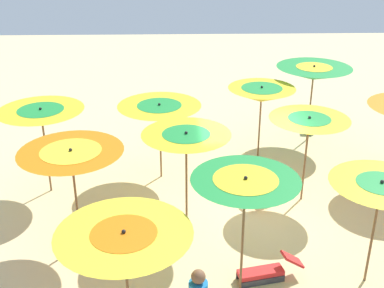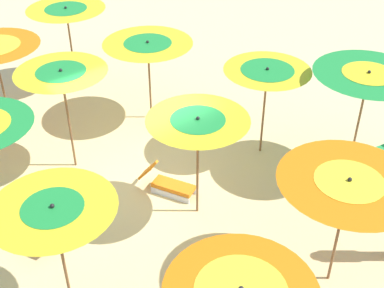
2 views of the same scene
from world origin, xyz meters
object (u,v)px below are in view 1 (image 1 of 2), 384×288
object	(u,v)px
beach_umbrella_1	(261,95)
beach_umbrella_11	(124,241)
beach_umbrella_10	(245,187)
beach_umbrella_6	(186,141)
beach_umbrella_2	(159,111)
beach_umbrella_3	(41,116)
beach_umbrella_0	(314,73)
beach_umbrella_5	(309,126)
beach_umbrella_7	(72,159)
beach_umbrella_9	(381,191)
lounger_0	(266,271)
lounger_2	(307,123)
lounger_1	(269,194)

from	to	relation	value
beach_umbrella_1	beach_umbrella_11	world-z (taller)	beach_umbrella_1
beach_umbrella_10	beach_umbrella_6	bearing A→B (deg)	25.77
beach_umbrella_2	beach_umbrella_11	bearing A→B (deg)	176.14
beach_umbrella_3	beach_umbrella_11	distance (m)	5.63
beach_umbrella_0	beach_umbrella_1	size ratio (longest dim) A/B	1.12
beach_umbrella_5	beach_umbrella_11	xyz separation A→B (m)	(-4.40, 4.00, -0.09)
beach_umbrella_7	beach_umbrella_11	distance (m)	2.91
beach_umbrella_9	beach_umbrella_0	bearing A→B (deg)	-3.75
lounger_0	beach_umbrella_0	bearing A→B (deg)	-122.31
beach_umbrella_3	beach_umbrella_0	bearing A→B (deg)	-68.19
beach_umbrella_0	beach_umbrella_10	xyz separation A→B (m)	(-6.96, 2.96, 0.05)
lounger_0	beach_umbrella_3	bearing A→B (deg)	-48.31
beach_umbrella_3	beach_umbrella_7	size ratio (longest dim) A/B	0.99
beach_umbrella_6	beach_umbrella_10	size ratio (longest dim) A/B	0.99
beach_umbrella_7	lounger_2	xyz separation A→B (m)	(6.38, -6.54, -1.93)
beach_umbrella_0	beach_umbrella_3	bearing A→B (deg)	111.81
beach_umbrella_5	beach_umbrella_11	size ratio (longest dim) A/B	1.03
lounger_0	beach_umbrella_2	bearing A→B (deg)	-75.72
beach_umbrella_6	beach_umbrella_7	size ratio (longest dim) A/B	1.04
beach_umbrella_1	lounger_0	bearing A→B (deg)	173.14
beach_umbrella_11	lounger_1	xyz separation A→B (m)	(4.31, -3.16, -1.74)
beach_umbrella_0	lounger_1	world-z (taller)	beach_umbrella_0
beach_umbrella_9	lounger_1	world-z (taller)	beach_umbrella_9
beach_umbrella_3	beach_umbrella_9	distance (m)	8.02
beach_umbrella_5	lounger_0	xyz separation A→B (m)	(-3.06, 1.41, -1.84)
beach_umbrella_7	lounger_0	distance (m)	4.52
beach_umbrella_6	lounger_1	xyz separation A→B (m)	(1.15, -2.11, -2.03)
beach_umbrella_0	beach_umbrella_11	xyz separation A→B (m)	(-8.04, 5.01, -0.29)
beach_umbrella_6	beach_umbrella_7	distance (m)	2.41
beach_umbrella_2	lounger_1	bearing A→B (deg)	-117.19
beach_umbrella_6	lounger_0	world-z (taller)	beach_umbrella_6
beach_umbrella_3	lounger_0	xyz separation A→B (m)	(-3.69, -5.09, -1.93)
beach_umbrella_9	beach_umbrella_11	size ratio (longest dim) A/B	1.03
lounger_2	beach_umbrella_2	bearing A→B (deg)	-47.22
beach_umbrella_11	lounger_0	bearing A→B (deg)	-62.51
beach_umbrella_7	lounger_2	distance (m)	9.34
beach_umbrella_1	beach_umbrella_5	size ratio (longest dim) A/B	0.97
lounger_1	lounger_2	world-z (taller)	lounger_1
beach_umbrella_7	beach_umbrella_5	bearing A→B (deg)	-71.13
beach_umbrella_0	beach_umbrella_7	size ratio (longest dim) A/B	1.05
beach_umbrella_5	lounger_2	bearing A→B (deg)	-15.14
beach_umbrella_10	beach_umbrella_2	bearing A→B (deg)	19.66
beach_umbrella_0	lounger_1	size ratio (longest dim) A/B	1.96
beach_umbrella_0	lounger_0	bearing A→B (deg)	160.11
beach_umbrella_2	lounger_0	distance (m)	5.20
beach_umbrella_3	beach_umbrella_2	bearing A→B (deg)	-76.50
beach_umbrella_0	beach_umbrella_10	size ratio (longest dim) A/B	1.00
beach_umbrella_2	beach_umbrella_6	world-z (taller)	beach_umbrella_6
beach_umbrella_7	beach_umbrella_9	size ratio (longest dim) A/B	1.04
beach_umbrella_2	beach_umbrella_11	xyz separation A→B (m)	(-5.73, 0.39, 0.00)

